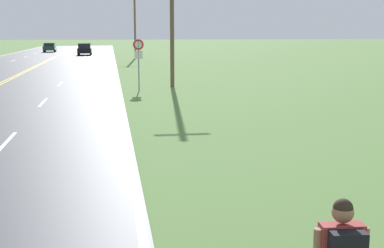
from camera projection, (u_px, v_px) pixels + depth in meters
The scene contains 5 objects.
traffic_sign at pixel (138, 52), 29.19m from camera, with size 0.60×0.10×2.83m.
utility_pole_midground at pixel (172, 1), 30.66m from camera, with size 1.80×0.24×9.58m.
utility_pole_far at pixel (135, 15), 63.45m from camera, with size 1.80×0.24×10.00m.
car_black_hatchback_approaching at pixel (85, 49), 72.55m from camera, with size 1.84×4.14×1.59m.
car_dark_green_hatchback_mid_near at pixel (50, 47), 83.00m from camera, with size 1.86×3.75×1.40m.
Camera 1 is at (6.82, 0.23, 3.29)m, focal length 50.00 mm.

